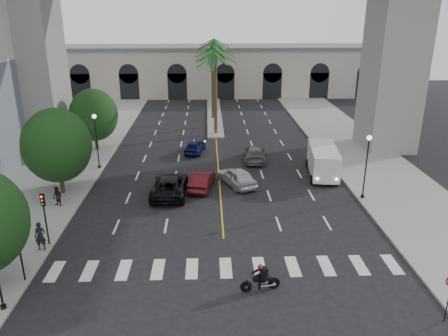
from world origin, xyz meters
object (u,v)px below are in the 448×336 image
Objects in this scene: lamp_post_right at (367,162)px; motorcycle_rider at (262,278)px; car_c at (170,185)px; cargo_van at (323,160)px; car_d at (255,154)px; lamp_post_left_far at (96,137)px; traffic_signal_far at (44,211)px; car_b at (202,180)px; car_e at (195,146)px; pedestrian_b at (57,197)px; car_a at (237,177)px; pedestrian_a at (40,236)px; traffic_signal_near at (18,243)px.

lamp_post_right is 2.42× the size of motorcycle_rider.
cargo_van is (13.65, 3.86, 0.65)m from car_c.
lamp_post_left_far is at bearing 12.68° from car_d.
traffic_signal_far is at bearing 148.57° from motorcycle_rider.
car_d is (15.15, 1.97, -2.49)m from lamp_post_left_far.
lamp_post_right is 1.15× the size of car_b.
pedestrian_b is at bearing 64.31° from car_e.
traffic_signal_far is 0.57× the size of cargo_van.
traffic_signal_far is at bearing 76.48° from car_e.
traffic_signal_far is (0.10, -14.50, -0.71)m from lamp_post_left_far.
car_c is 0.92× the size of cargo_van.
car_e is at bearing 65.07° from traffic_signal_far.
car_a is 2.50× the size of pedestrian_a.
pedestrian_a is 6.58m from pedestrian_b.
car_c is at bearing 48.53° from traffic_signal_far.
traffic_signal_near is 14.14m from car_c.
car_e is 2.27× the size of pedestrian_a.
lamp_post_right is at bearing 10.36° from pedestrian_a.
car_d is 0.78× the size of cargo_van.
car_e is (-13.76, 12.74, -2.51)m from lamp_post_right.
pedestrian_b is at bearing 97.07° from traffic_signal_near.
lamp_post_right is 1.06× the size of car_d.
car_d reaches higher than car_e.
traffic_signal_far reaches higher than pedestrian_b.
car_b is 11.32m from cargo_van.
car_e is 2.67× the size of pedestrian_b.
lamp_post_right is 1.47× the size of traffic_signal_near.
lamp_post_left_far reaches higher than pedestrian_b.
car_c is (7.15, 8.09, -1.69)m from traffic_signal_far.
lamp_post_left_far reaches higher than motorcycle_rider.
traffic_signal_near reaches higher than cargo_van.
pedestrian_b is (-22.01, -6.14, -0.54)m from cargo_van.
lamp_post_left_far is 1.06× the size of car_d.
pedestrian_a is at bearing 14.40° from car_a.
pedestrian_b is at bearing -157.03° from cargo_van.
lamp_post_left_far is at bearing -39.94° from car_c.
car_d is 3.21× the size of pedestrian_b.
traffic_signal_near is 0.87× the size of car_e.
lamp_post_left_far reaches higher than traffic_signal_near.
lamp_post_left_far is at bearing -179.58° from cargo_van.
lamp_post_right is 13.44m from car_b.
cargo_van is (20.89, -2.56, -1.75)m from lamp_post_left_far.
pedestrian_a is (-0.10, -15.19, -2.15)m from lamp_post_left_far.
lamp_post_right is 10.75m from car_a.
lamp_post_left_far reaches higher than cargo_van.
car_e is at bearing 155.77° from cargo_van.
car_b is (9.80, 9.35, -1.75)m from traffic_signal_far.
lamp_post_left_far is 1.15× the size of car_b.
car_c reaches higher than motorcycle_rider.
lamp_post_left_far is 2.42× the size of motorcycle_rider.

